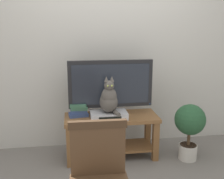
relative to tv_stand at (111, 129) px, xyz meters
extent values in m
cube|color=beige|center=(0.02, 0.47, 1.04)|extent=(7.00, 0.12, 2.80)
cube|color=brown|center=(0.00, 0.00, 0.15)|extent=(1.11, 0.44, 0.04)
cube|color=brown|center=(-0.50, -0.17, -0.12)|extent=(0.07, 0.07, 0.48)
cube|color=brown|center=(0.50, -0.17, -0.12)|extent=(0.07, 0.07, 0.48)
cube|color=brown|center=(-0.50, 0.17, -0.12)|extent=(0.07, 0.07, 0.48)
cube|color=brown|center=(0.50, 0.17, -0.12)|extent=(0.07, 0.07, 0.48)
cube|color=brown|center=(0.00, 0.00, -0.24)|extent=(1.01, 0.36, 0.02)
cube|color=black|center=(0.00, 0.06, 0.18)|extent=(0.29, 0.20, 0.03)
cube|color=black|center=(0.00, 0.06, 0.23)|extent=(0.06, 0.04, 0.07)
cube|color=black|center=(0.00, 0.06, 0.55)|extent=(1.00, 0.05, 0.56)
cube|color=#232833|center=(0.00, 0.03, 0.55)|extent=(0.91, 0.01, 0.48)
sphere|color=#2672F2|center=(0.48, 0.03, 0.29)|extent=(0.01, 0.01, 0.01)
cube|color=#BCBCC1|center=(-0.04, -0.06, 0.21)|extent=(0.42, 0.25, 0.08)
cube|color=black|center=(-0.04, -0.19, 0.21)|extent=(0.25, 0.01, 0.04)
ellipsoid|color=#514C47|center=(-0.04, -0.06, 0.36)|extent=(0.21, 0.26, 0.24)
ellipsoid|color=#514C47|center=(-0.04, -0.09, 0.44)|extent=(0.18, 0.17, 0.21)
sphere|color=#514C47|center=(-0.04, -0.11, 0.57)|extent=(0.11, 0.11, 0.11)
cone|color=#514C47|center=(-0.07, -0.11, 0.64)|extent=(0.05, 0.05, 0.06)
cone|color=#514C47|center=(-0.01, -0.11, 0.64)|extent=(0.05, 0.05, 0.06)
sphere|color=#B2C64C|center=(-0.06, -0.16, 0.58)|extent=(0.02, 0.02, 0.02)
sphere|color=#B2C64C|center=(-0.02, -0.16, 0.58)|extent=(0.02, 0.02, 0.02)
cylinder|color=#514C47|center=(0.02, -0.15, 0.27)|extent=(0.09, 0.21, 0.04)
cube|color=#513823|center=(-0.27, -1.15, 0.33)|extent=(0.42, 0.05, 0.44)
cube|color=#412C1C|center=(-0.27, -1.15, 0.52)|extent=(0.44, 0.06, 0.06)
cube|color=#33477A|center=(-0.39, 0.05, 0.19)|extent=(0.24, 0.16, 0.04)
cube|color=#33477A|center=(-0.38, 0.06, 0.23)|extent=(0.20, 0.13, 0.04)
cube|color=#38664C|center=(-0.37, 0.06, 0.27)|extent=(0.20, 0.17, 0.04)
cube|color=#38664C|center=(-0.38, 0.05, 0.31)|extent=(0.21, 0.16, 0.04)
cylinder|color=beige|center=(0.90, -0.20, -0.26)|extent=(0.22, 0.22, 0.19)
cylinder|color=#332319|center=(0.90, -0.20, -0.18)|extent=(0.20, 0.20, 0.02)
cylinder|color=#4C3823|center=(0.90, -0.20, -0.08)|extent=(0.04, 0.04, 0.17)
sphere|color=#234C2D|center=(0.90, -0.20, 0.15)|extent=(0.36, 0.36, 0.36)
camera|label=1|loc=(-0.45, -3.03, 1.25)|focal=43.51mm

